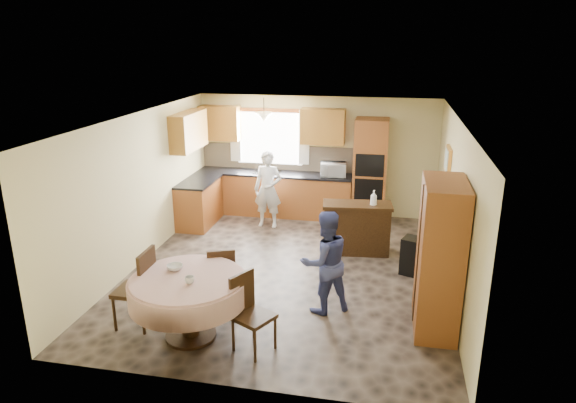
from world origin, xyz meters
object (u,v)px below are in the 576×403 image
(sideboard, at_px, (356,230))
(chair_right, at_px, (249,308))
(dining_table, at_px, (188,291))
(person_sink, at_px, (268,189))
(person_dining, at_px, (325,262))
(chair_back, at_px, (221,275))
(chair_left, at_px, (140,285))
(cupboard, at_px, (440,257))
(oven_tower, at_px, (370,171))

(sideboard, xyz_separation_m, chair_right, (-1.06, -3.21, 0.11))
(dining_table, distance_m, person_sink, 4.12)
(sideboard, height_order, person_dining, person_dining)
(dining_table, height_order, chair_back, chair_back)
(sideboard, bearing_deg, chair_left, -136.96)
(cupboard, bearing_deg, chair_left, -168.92)
(sideboard, bearing_deg, chair_back, -131.92)
(oven_tower, xyz_separation_m, chair_back, (-1.82, -4.07, -0.55))
(chair_right, height_order, person_sink, person_sink)
(chair_left, height_order, chair_back, chair_left)
(chair_back, bearing_deg, sideboard, -148.58)
(cupboard, distance_m, chair_right, 2.49)
(oven_tower, distance_m, person_dining, 3.87)
(sideboard, xyz_separation_m, person_sink, (-1.83, 0.99, 0.34))
(dining_table, distance_m, chair_left, 0.74)
(cupboard, xyz_separation_m, chair_back, (-2.89, -0.10, -0.48))
(person_sink, bearing_deg, chair_back, -86.06)
(person_sink, xyz_separation_m, person_dining, (1.55, -3.11, -0.04))
(chair_right, distance_m, person_sink, 4.28)
(chair_right, xyz_separation_m, person_sink, (-0.78, 4.20, 0.23))
(cupboard, bearing_deg, oven_tower, 105.08)
(oven_tower, bearing_deg, cupboard, -74.92)
(chair_right, bearing_deg, person_sink, 38.55)
(dining_table, distance_m, chair_back, 0.81)
(chair_back, height_order, person_sink, person_sink)
(dining_table, bearing_deg, oven_tower, 67.78)
(chair_left, relative_size, chair_back, 1.17)
(person_sink, relative_size, person_dining, 1.05)
(chair_back, bearing_deg, person_sink, -110.49)
(sideboard, relative_size, chair_back, 1.29)
(chair_left, bearing_deg, chair_right, 82.27)
(chair_left, distance_m, person_dining, 2.46)
(cupboard, distance_m, person_sink, 4.44)
(oven_tower, relative_size, sideboard, 1.78)
(chair_back, xyz_separation_m, person_dining, (1.41, 0.23, 0.22))
(person_sink, bearing_deg, dining_table, -88.81)
(dining_table, bearing_deg, chair_right, -5.45)
(oven_tower, distance_m, sideboard, 1.83)
(dining_table, height_order, chair_left, chair_left)
(dining_table, height_order, person_dining, person_dining)
(oven_tower, bearing_deg, person_sink, -159.61)
(cupboard, distance_m, dining_table, 3.19)
(chair_right, bearing_deg, dining_table, 112.64)
(person_dining, bearing_deg, person_sink, -95.91)
(oven_tower, height_order, person_dining, oven_tower)
(cupboard, bearing_deg, chair_right, -157.06)
(sideboard, bearing_deg, dining_table, -126.89)
(oven_tower, distance_m, person_sink, 2.11)
(cupboard, height_order, dining_table, cupboard)
(chair_left, relative_size, chair_right, 1.11)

